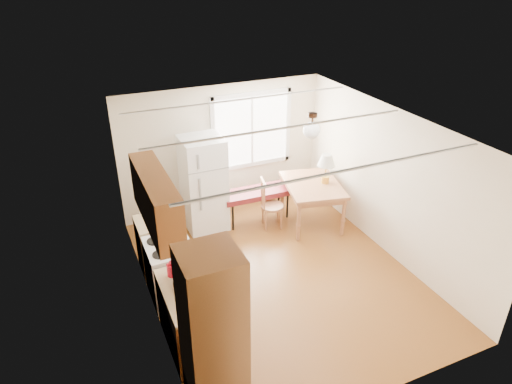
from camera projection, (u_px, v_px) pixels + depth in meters
room_shell at (280, 207)px, 6.77m from camera, size 4.60×5.60×2.62m
kitchen_run at (182, 284)px, 5.83m from camera, size 0.65×3.40×2.20m
window_unit at (252, 130)px, 8.85m from camera, size 1.64×0.05×1.51m
pendant_light at (312, 129)px, 6.89m from camera, size 0.26×0.26×0.40m
refrigerator at (204, 184)px, 8.27m from camera, size 0.73×0.76×1.77m
bench at (257, 193)px, 8.64m from camera, size 1.36×0.54×0.62m
dining_table at (312, 188)px, 8.49m from camera, size 1.24×1.48×0.81m
chair at (267, 201)px, 8.38m from camera, size 0.45×0.45×0.97m
table_lamp at (326, 162)px, 8.29m from camera, size 0.33×0.33×0.56m
coffee_maker at (183, 277)px, 5.65m from camera, size 0.23×0.28×0.38m
kettle at (172, 269)px, 5.85m from camera, size 0.12×0.12×0.23m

